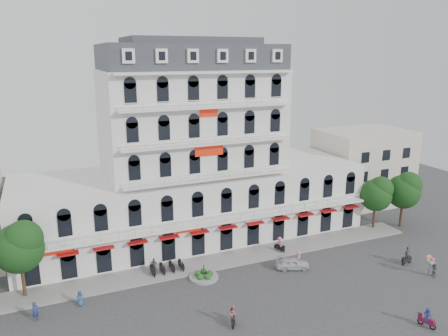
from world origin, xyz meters
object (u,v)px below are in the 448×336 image
at_px(rider_northeast, 407,255).
at_px(rider_southwest, 233,315).
at_px(rider_center, 279,244).
at_px(balloon_vendor, 433,266).
at_px(parked_car, 292,263).
at_px(rider_east, 427,318).

bearing_deg(rider_northeast, rider_southwest, -2.84).
height_order(rider_center, balloon_vendor, balloon_vendor).
relative_size(rider_southwest, rider_center, 1.01).
height_order(parked_car, balloon_vendor, balloon_vendor).
bearing_deg(parked_car, balloon_vendor, -99.49).
bearing_deg(rider_southwest, balloon_vendor, -68.67).
bearing_deg(rider_southwest, rider_northeast, -60.53).
distance_m(rider_northeast, balloon_vendor, 3.38).
relative_size(parked_car, rider_southwest, 1.89).
distance_m(parked_car, balloon_vendor, 15.22).
xyz_separation_m(parked_car, rider_southwest, (-10.66, -7.11, 0.36)).
distance_m(parked_car, rider_center, 4.49).
height_order(rider_southwest, rider_east, rider_southwest).
xyz_separation_m(rider_northeast, balloon_vendor, (0.26, -3.36, 0.16)).
relative_size(rider_southwest, rider_east, 1.06).
height_order(rider_east, balloon_vendor, balloon_vendor).
distance_m(rider_east, rider_northeast, 12.53).
relative_size(rider_east, rider_northeast, 0.87).
bearing_deg(rider_center, rider_southwest, -63.31).
distance_m(rider_northeast, rider_center, 14.86).
bearing_deg(rider_east, balloon_vendor, -68.66).
height_order(parked_car, rider_east, rider_east).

